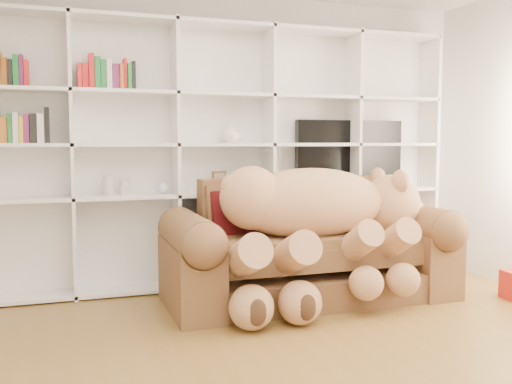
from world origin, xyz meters
name	(u,v)px	position (x,y,z in m)	size (l,w,h in m)	color
floor	(337,383)	(0.00, 0.00, 0.00)	(5.00, 5.00, 0.00)	brown
wall_back	(218,139)	(0.00, 2.50, 1.35)	(5.00, 0.02, 2.70)	silver
bookshelf	(196,144)	(-0.24, 2.36, 1.31)	(4.43, 0.35, 2.40)	white
sofa	(308,254)	(0.55, 1.64, 0.38)	(2.39, 1.03, 1.01)	brown
teddy_bear	(316,217)	(0.53, 1.44, 0.72)	(1.95, 1.03, 1.13)	tan
throw_pillow	(235,215)	(-0.04, 1.81, 0.71)	(0.41, 0.13, 0.41)	#500F0D
tv	(349,155)	(1.32, 2.35, 1.20)	(1.14, 0.18, 0.67)	black
picture_frame	(219,181)	(-0.04, 2.30, 0.97)	(0.15, 0.03, 0.18)	brown
green_vase	(244,180)	(0.19, 2.30, 0.97)	(0.21, 0.21, 0.21)	#2E5936
figurine_tall	(108,186)	(-1.03, 2.30, 0.95)	(0.09, 0.09, 0.17)	beige
figurine_short	(124,187)	(-0.90, 2.30, 0.93)	(0.08, 0.08, 0.13)	beige
snow_globe	(164,188)	(-0.55, 2.30, 0.92)	(0.09, 0.09, 0.09)	white
shelf_vase	(231,133)	(0.07, 2.30, 1.40)	(0.17, 0.17, 0.18)	silver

